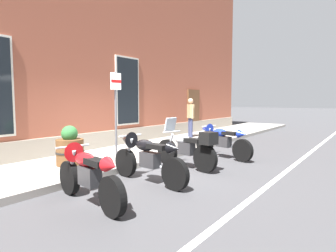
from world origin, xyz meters
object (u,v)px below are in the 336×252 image
motorcycle_red_sport (86,171)px  pedestrian_tan_coat (191,115)px  motorcycle_black_sport (146,156)px  parking_sign (116,103)px  motorcycle_blue_sport (220,140)px  barrel_planter (70,149)px  motorcycle_silver_touring (188,148)px

motorcycle_red_sport → pedestrian_tan_coat: 8.36m
motorcycle_red_sport → motorcycle_black_sport: 1.59m
parking_sign → motorcycle_red_sport: bearing=-144.5°
motorcycle_blue_sport → pedestrian_tan_coat: bearing=44.2°
pedestrian_tan_coat → parking_sign: 5.58m
barrel_planter → motorcycle_red_sport: bearing=-120.4°
motorcycle_black_sport → motorcycle_blue_sport: (3.42, -0.13, -0.01)m
motorcycle_blue_sport → pedestrian_tan_coat: size_ratio=1.24×
motorcycle_silver_touring → motorcycle_blue_sport: bearing=-1.5°
motorcycle_red_sport → motorcycle_black_sport: size_ratio=0.96×
motorcycle_silver_touring → pedestrian_tan_coat: pedestrian_tan_coat is taller
motorcycle_blue_sport → barrel_planter: bearing=148.2°
motorcycle_silver_touring → motorcycle_blue_sport: motorcycle_silver_touring is taller
motorcycle_red_sport → motorcycle_silver_touring: 3.19m
parking_sign → barrel_planter: size_ratio=2.39×
motorcycle_red_sport → pedestrian_tan_coat: size_ratio=1.23×
motorcycle_red_sport → motorcycle_silver_touring: size_ratio=1.03×
pedestrian_tan_coat → barrel_planter: pedestrian_tan_coat is taller
motorcycle_silver_touring → barrel_planter: size_ratio=2.05×
motorcycle_red_sport → parking_sign: 3.19m
motorcycle_black_sport → barrel_planter: size_ratio=2.21×
pedestrian_tan_coat → barrel_planter: bearing=-175.8°
motorcycle_black_sport → pedestrian_tan_coat: pedestrian_tan_coat is taller
motorcycle_red_sport → parking_sign: bearing=35.5°
parking_sign → motorcycle_blue_sport: bearing=-35.6°
motorcycle_black_sport → pedestrian_tan_coat: bearing=23.0°
pedestrian_tan_coat → parking_sign: (-5.47, -0.95, 0.57)m
motorcycle_silver_touring → parking_sign: size_ratio=0.85×
motorcycle_silver_touring → barrel_planter: (-1.90, 2.26, 0.01)m
pedestrian_tan_coat → parking_sign: parking_sign is taller
motorcycle_blue_sport → barrel_planter: barrel_planter is taller
motorcycle_blue_sport → parking_sign: bearing=144.4°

